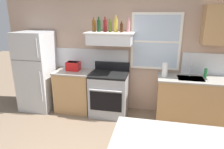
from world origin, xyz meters
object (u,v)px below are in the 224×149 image
at_px(bottle_champagne_gold_foil, 116,25).
at_px(toaster, 73,66).
at_px(refrigerator, 37,71).
at_px(stove_range, 109,93).
at_px(bottle_dark_green_wine, 99,26).
at_px(bottle_olive_oil_square, 110,27).
at_px(bottle_red_label_wine, 105,25).
at_px(bottle_brown_stout, 122,28).
at_px(bottle_rose_pink, 128,26).
at_px(paper_towel_roll, 165,70).
at_px(dish_soap_bottle, 206,73).
at_px(bottle_amber_wine, 94,26).

bearing_deg(bottle_champagne_gold_foil, toaster, -178.16).
xyz_separation_m(refrigerator, stove_range, (1.65, 0.02, -0.40)).
relative_size(bottle_dark_green_wine, bottle_olive_oil_square, 1.16).
bearing_deg(refrigerator, bottle_red_label_wine, 6.35).
xyz_separation_m(bottle_brown_stout, bottle_rose_pink, (0.12, 0.07, 0.02)).
distance_m(bottle_brown_stout, paper_towel_roll, 1.18).
xyz_separation_m(paper_towel_roll, dish_soap_bottle, (0.77, 0.10, -0.04)).
bearing_deg(stove_range, bottle_amber_wine, 159.18).
bearing_deg(stove_range, bottle_dark_green_wine, 156.56).
distance_m(refrigerator, paper_towel_roll, 2.77).
bearing_deg(bottle_champagne_gold_foil, bottle_rose_pink, 9.47).
xyz_separation_m(bottle_amber_wine, paper_towel_roll, (1.45, -0.09, -0.82)).
bearing_deg(stove_range, refrigerator, -179.20).
bearing_deg(toaster, bottle_red_label_wine, 6.29).
relative_size(bottle_rose_pink, dish_soap_bottle, 1.51).
xyz_separation_m(bottle_amber_wine, bottle_red_label_wine, (0.23, 0.02, 0.01)).
distance_m(bottle_amber_wine, dish_soap_bottle, 2.38).
distance_m(stove_range, bottle_brown_stout, 1.39).
relative_size(paper_towel_roll, dish_soap_bottle, 1.50).
distance_m(bottle_olive_oil_square, paper_towel_roll, 1.38).
height_order(refrigerator, bottle_dark_green_wine, bottle_dark_green_wine).
distance_m(bottle_dark_green_wine, bottle_rose_pink, 0.59).
bearing_deg(dish_soap_bottle, bottle_dark_green_wine, -178.98).
relative_size(bottle_champagne_gold_foil, bottle_rose_pink, 1.17).
distance_m(stove_range, bottle_amber_wine, 1.44).
xyz_separation_m(toaster, bottle_olive_oil_square, (0.81, 0.04, 0.84)).
height_order(bottle_dark_green_wine, bottle_red_label_wine, same).
bearing_deg(bottle_dark_green_wine, bottle_olive_oil_square, 3.72).
bearing_deg(paper_towel_roll, bottle_brown_stout, 177.75).
bearing_deg(dish_soap_bottle, bottle_red_label_wine, 179.69).
bearing_deg(bottle_brown_stout, bottle_red_label_wine, 167.63).
bearing_deg(refrigerator, bottle_brown_stout, 2.88).
xyz_separation_m(bottle_brown_stout, dish_soap_bottle, (1.65, 0.07, -0.83)).
xyz_separation_m(bottle_amber_wine, bottle_rose_pink, (0.70, 0.01, -0.00)).
bearing_deg(stove_range, bottle_rose_pink, 21.65).
xyz_separation_m(toaster, bottle_brown_stout, (1.05, 0.00, 0.83)).
height_order(stove_range, dish_soap_bottle, same).
xyz_separation_m(toaster, bottle_amber_wine, (0.47, 0.06, 0.85)).
bearing_deg(refrigerator, bottle_amber_wine, 6.66).
bearing_deg(bottle_amber_wine, bottle_rose_pink, 0.94).
height_order(bottle_champagne_gold_foil, bottle_rose_pink, bottle_champagne_gold_foil).
xyz_separation_m(bottle_red_label_wine, bottle_rose_pink, (0.47, -0.01, -0.01)).
bearing_deg(dish_soap_bottle, bottle_olive_oil_square, -179.31).
height_order(stove_range, bottle_amber_wine, bottle_amber_wine).
height_order(bottle_champagne_gold_foil, bottle_brown_stout, bottle_champagne_gold_foil).
relative_size(bottle_red_label_wine, paper_towel_roll, 1.09).
bearing_deg(bottle_champagne_gold_foil, paper_towel_roll, -3.60).
xyz_separation_m(toaster, bottle_rose_pink, (1.17, 0.07, 0.85)).
bearing_deg(bottle_rose_pink, bottle_olive_oil_square, -175.75).
height_order(refrigerator, bottle_olive_oil_square, bottle_olive_oil_square).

